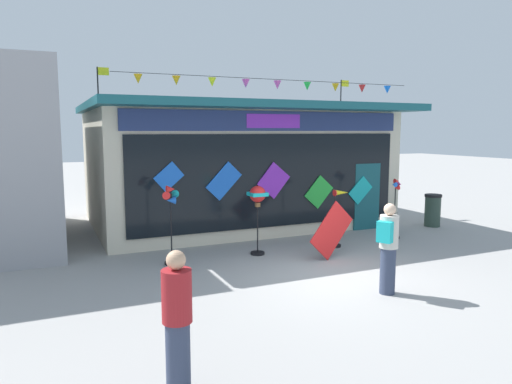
{
  "coord_description": "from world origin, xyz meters",
  "views": [
    {
      "loc": [
        -5.25,
        -7.85,
        2.99
      ],
      "look_at": [
        -0.34,
        3.05,
        1.43
      ],
      "focal_mm": 33.29,
      "sensor_mm": 36.0,
      "label": 1
    }
  ],
  "objects": [
    {
      "name": "person_near_camera",
      "position": [
        -3.97,
        -2.87,
        0.86
      ],
      "size": [
        0.34,
        0.34,
        1.68
      ],
      "rotation": [
        0.0,
        0.0,
        0.78
      ],
      "color": "#333D56",
      "rests_on": "ground_plane"
    },
    {
      "name": "wind_spinner_far_left",
      "position": [
        -2.72,
        2.33,
        1.23
      ],
      "size": [
        0.42,
        0.33,
        1.79
      ],
      "color": "black",
      "rests_on": "ground_plane"
    },
    {
      "name": "kite_shop_building",
      "position": [
        0.46,
        6.57,
        1.9
      ],
      "size": [
        9.2,
        6.83,
        4.79
      ],
      "color": "beige",
      "rests_on": "ground_plane"
    },
    {
      "name": "wind_spinner_left",
      "position": [
        -0.61,
        2.35,
        1.35
      ],
      "size": [
        0.4,
        0.4,
        1.68
      ],
      "color": "black",
      "rests_on": "ground_plane"
    },
    {
      "name": "ground_plane",
      "position": [
        0.0,
        0.0,
        0.0
      ],
      "size": [
        80.0,
        80.0,
        0.0
      ],
      "primitive_type": "plane",
      "color": "#9E9B99"
    },
    {
      "name": "display_kite_on_ground",
      "position": [
        0.83,
        1.33,
        0.67
      ],
      "size": [
        1.34,
        0.29,
        1.34
      ],
      "primitive_type": "cube",
      "rotation": [
        -0.22,
        0.79,
        0.0
      ],
      "color": "red",
      "rests_on": "ground_plane"
    },
    {
      "name": "wind_spinner_center_left",
      "position": [
        1.6,
        2.25,
        0.79
      ],
      "size": [
        0.59,
        0.38,
        1.48
      ],
      "color": "black",
      "rests_on": "ground_plane"
    },
    {
      "name": "person_mid_plaza",
      "position": [
        0.4,
        -1.16,
        0.89
      ],
      "size": [
        0.48,
        0.42,
        1.68
      ],
      "rotation": [
        0.0,
        0.0,
        2.06
      ],
      "color": "#333D56",
      "rests_on": "ground_plane"
    },
    {
      "name": "wind_spinner_center_right",
      "position": [
        3.55,
        2.32,
        0.95
      ],
      "size": [
        0.32,
        0.32,
        1.68
      ],
      "color": "black",
      "rests_on": "ground_plane"
    },
    {
      "name": "trash_bin",
      "position": [
        5.8,
        3.21,
        0.51
      ],
      "size": [
        0.52,
        0.52,
        1.01
      ],
      "color": "#2D4238",
      "rests_on": "ground_plane"
    }
  ]
}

